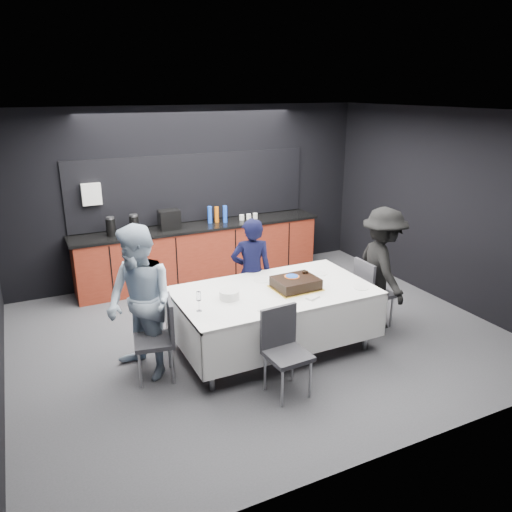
{
  "coord_description": "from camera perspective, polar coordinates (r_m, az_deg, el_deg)",
  "views": [
    {
      "loc": [
        -2.58,
        -5.23,
        3.05
      ],
      "look_at": [
        0.0,
        0.1,
        1.05
      ],
      "focal_mm": 35.0,
      "sensor_mm": 36.0,
      "label": 1
    }
  ],
  "objects": [
    {
      "name": "ground",
      "position": [
        6.58,
        0.38,
        -8.95
      ],
      "size": [
        6.0,
        6.0,
        0.0
      ],
      "primitive_type": "plane",
      "color": "#434448",
      "rests_on": "ground"
    },
    {
      "name": "room_shell",
      "position": [
        5.95,
        0.42,
        7.11
      ],
      "size": [
        6.04,
        5.04,
        2.82
      ],
      "color": "white",
      "rests_on": "ground"
    },
    {
      "name": "kitchenette",
      "position": [
        8.26,
        -6.5,
        0.88
      ],
      "size": [
        4.1,
        0.64,
        2.05
      ],
      "color": "maroon",
      "rests_on": "ground"
    },
    {
      "name": "party_table",
      "position": [
        5.98,
        2.09,
        -5.1
      ],
      "size": [
        2.32,
        1.32,
        0.78
      ],
      "color": "#99999E",
      "rests_on": "ground"
    },
    {
      "name": "cake_assembly",
      "position": [
        5.95,
        4.56,
        -3.11
      ],
      "size": [
        0.55,
        0.46,
        0.17
      ],
      "color": "yellow",
      "rests_on": "party_table"
    },
    {
      "name": "plate_stack",
      "position": [
        5.67,
        -3.07,
        -4.42
      ],
      "size": [
        0.23,
        0.23,
        0.1
      ],
      "primitive_type": "cylinder",
      "color": "white",
      "rests_on": "party_table"
    },
    {
      "name": "loose_plate_near",
      "position": [
        5.4,
        1.15,
        -6.14
      ],
      "size": [
        0.19,
        0.19,
        0.01
      ],
      "primitive_type": "cylinder",
      "color": "white",
      "rests_on": "party_table"
    },
    {
      "name": "loose_plate_right_a",
      "position": [
        6.47,
        7.3,
        -2.0
      ],
      "size": [
        0.18,
        0.18,
        0.01
      ],
      "primitive_type": "cylinder",
      "color": "white",
      "rests_on": "party_table"
    },
    {
      "name": "loose_plate_right_b",
      "position": [
        6.11,
        11.91,
        -3.55
      ],
      "size": [
        0.18,
        0.18,
        0.01
      ],
      "primitive_type": "cylinder",
      "color": "white",
      "rests_on": "party_table"
    },
    {
      "name": "loose_plate_far",
      "position": [
        6.2,
        0.62,
        -2.77
      ],
      "size": [
        0.21,
        0.21,
        0.01
      ],
      "primitive_type": "cylinder",
      "color": "white",
      "rests_on": "party_table"
    },
    {
      "name": "fork_pile",
      "position": [
        5.72,
        6.49,
        -4.73
      ],
      "size": [
        0.18,
        0.14,
        0.02
      ],
      "primitive_type": "cube",
      "rotation": [
        0.0,
        0.0,
        0.38
      ],
      "color": "white",
      "rests_on": "party_table"
    },
    {
      "name": "champagne_flute",
      "position": [
        5.35,
        -6.57,
        -4.72
      ],
      "size": [
        0.06,
        0.06,
        0.22
      ],
      "color": "white",
      "rests_on": "party_table"
    },
    {
      "name": "chair_left",
      "position": [
        5.55,
        -10.81,
        -8.66
      ],
      "size": [
        0.49,
        0.49,
        0.92
      ],
      "color": "#2F2F34",
      "rests_on": "ground"
    },
    {
      "name": "chair_right",
      "position": [
        6.77,
        12.89,
        -3.63
      ],
      "size": [
        0.43,
        0.43,
        0.92
      ],
      "color": "#2F2F34",
      "rests_on": "ground"
    },
    {
      "name": "chair_near",
      "position": [
        5.23,
        3.19,
        -10.1
      ],
      "size": [
        0.44,
        0.44,
        0.92
      ],
      "color": "#2F2F34",
      "rests_on": "ground"
    },
    {
      "name": "person_center",
      "position": [
        6.55,
        -0.52,
        -1.97
      ],
      "size": [
        0.62,
        0.49,
        1.49
      ],
      "primitive_type": "imported",
      "rotation": [
        0.0,
        0.0,
        2.87
      ],
      "color": "black",
      "rests_on": "ground"
    },
    {
      "name": "person_left",
      "position": [
        5.52,
        -13.11,
        -5.28
      ],
      "size": [
        0.92,
        1.02,
        1.71
      ],
      "primitive_type": "imported",
      "rotation": [
        0.0,
        0.0,
        -1.17
      ],
      "color": "#A5B9CF",
      "rests_on": "ground"
    },
    {
      "name": "person_right",
      "position": [
        6.74,
        14.2,
        -1.36
      ],
      "size": [
        0.84,
        1.16,
        1.62
      ],
      "primitive_type": "imported",
      "rotation": [
        0.0,
        0.0,
        1.32
      ],
      "color": "black",
      "rests_on": "ground"
    }
  ]
}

